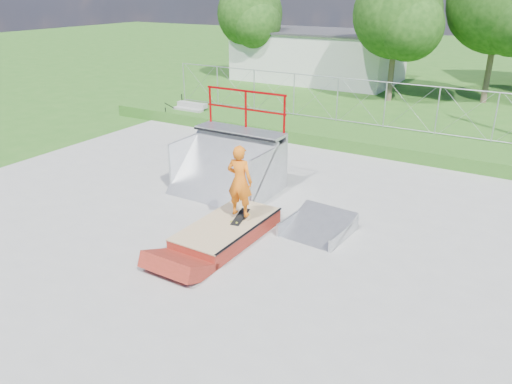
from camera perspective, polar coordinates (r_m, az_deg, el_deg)
ground at (r=11.85m, az=-1.42°, el=-6.33°), size 120.00×120.00×0.00m
concrete_pad at (r=11.84m, az=-1.42°, el=-6.25°), size 20.00×16.00×0.04m
grass_berm at (r=19.87m, az=13.35°, el=5.89°), size 24.00×3.00×0.50m
grind_box at (r=12.15m, az=-3.30°, el=-4.45°), size 1.45×2.90×0.43m
quarter_pipe at (r=14.51m, az=-3.57°, el=5.25°), size 2.86×2.42×2.85m
flat_bank_ramp at (r=12.44m, az=7.04°, el=-3.87°), size 1.59×1.68×0.45m
skateboard at (r=12.23m, az=-1.82°, el=-2.90°), size 0.37×0.82×0.13m
skater at (r=11.88m, az=-1.87°, el=0.94°), size 0.68×0.48×1.76m
concrete_stairs at (r=23.05m, az=-7.96°, el=8.91°), size 1.50×1.60×0.80m
chain_link_fence at (r=20.52m, az=14.52°, el=9.62°), size 20.00×0.06×1.80m
utility_building_flat at (r=33.89m, az=7.14°, el=15.13°), size 10.00×6.00×3.00m
tree_left_near at (r=27.64m, az=16.21°, el=18.56°), size 4.76×4.48×6.65m
tree_center at (r=28.74m, az=26.65°, el=18.51°), size 5.44×5.12×7.60m
tree_left_far at (r=33.51m, az=-0.49°, el=19.40°), size 4.42×4.16×6.18m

